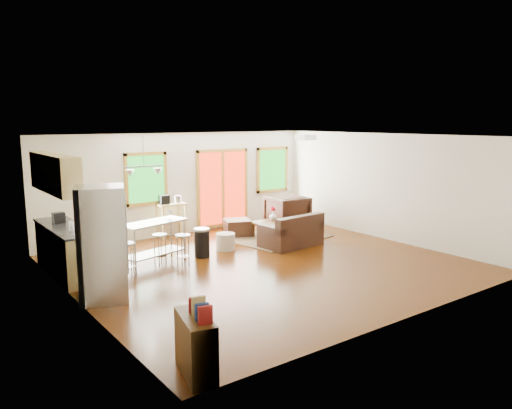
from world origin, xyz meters
TOP-DOWN VIEW (x-y plane):
  - floor at (0.00, 0.00)m, footprint 7.50×7.00m
  - ceiling at (0.00, 0.00)m, footprint 7.50×7.00m
  - back_wall at (0.00, 3.51)m, footprint 7.50×0.02m
  - left_wall at (-3.76, 0.00)m, footprint 0.02×7.00m
  - right_wall at (3.76, 0.00)m, footprint 0.02×7.00m
  - front_wall at (0.00, -3.51)m, footprint 7.50×0.02m
  - window_left at (-1.00, 3.46)m, footprint 1.10×0.05m
  - french_doors at (1.20, 3.46)m, footprint 1.60×0.05m
  - window_right at (2.90, 3.46)m, footprint 1.10×0.05m
  - rug at (1.65, 1.65)m, footprint 2.56×2.11m
  - loveseat at (1.41, 0.81)m, footprint 1.49×0.92m
  - coffee_table at (1.63, 1.86)m, footprint 1.00×0.60m
  - armchair at (2.54, 2.36)m, footprint 1.03×0.98m
  - ottoman at (0.99, 2.44)m, footprint 0.81×0.81m
  - pouf at (-0.02, 1.45)m, footprint 0.53×0.53m
  - vase at (1.75, 1.95)m, footprint 0.23×0.24m
  - book at (2.30, 1.58)m, footprint 0.21×0.10m
  - cabinets at (-3.49, 1.70)m, footprint 0.64×2.24m
  - refrigerator at (-3.34, -0.07)m, footprint 0.96×0.95m
  - island at (-1.81, 1.33)m, footprint 1.50×0.89m
  - cup at (-1.33, 1.56)m, footprint 0.13×0.11m
  - bar_stool_a at (-2.58, 0.84)m, footprint 0.35×0.35m
  - bar_stool_b at (-1.73, 1.24)m, footprint 0.34×0.34m
  - bar_stool_c at (-1.39, 0.89)m, footprint 0.33×0.33m
  - trash_can at (-0.75, 1.24)m, footprint 0.36×0.36m
  - kitchen_cart at (-0.46, 3.29)m, footprint 0.74×0.49m
  - bookshelf at (-3.35, -3.10)m, footprint 0.49×0.85m
  - ceiling_flush at (1.60, 0.60)m, footprint 0.35×0.35m
  - pendant_light at (-1.90, 1.50)m, footprint 0.80×0.18m

SIDE VIEW (x-z plane):
  - floor at x=0.00m, z-range -0.02..0.00m
  - rug at x=1.65m, z-range 0.00..0.02m
  - pouf at x=-0.02m, z-range 0.00..0.38m
  - ottoman at x=0.99m, z-range 0.00..0.42m
  - loveseat at x=1.41m, z-range -0.08..0.68m
  - trash_can at x=-0.75m, z-range 0.00..0.63m
  - coffee_table at x=1.63m, z-range 0.14..0.55m
  - bookshelf at x=-3.35m, z-range -0.10..0.84m
  - bar_stool_b at x=-1.73m, z-range 0.15..0.79m
  - bar_stool_c at x=-1.39m, z-range 0.16..0.80m
  - bar_stool_a at x=-2.58m, z-range 0.16..0.82m
  - armchair at x=2.54m, z-range 0.00..0.99m
  - vase at x=1.75m, z-range 0.35..0.70m
  - book at x=2.30m, z-range 0.40..0.69m
  - island at x=-1.81m, z-range 0.17..1.05m
  - kitchen_cart at x=-0.46m, z-range 0.20..1.29m
  - cabinets at x=-3.49m, z-range -0.22..2.08m
  - refrigerator at x=-3.34m, z-range 0.00..1.88m
  - cup at x=-1.33m, z-range 0.95..1.06m
  - french_doors at x=1.20m, z-range 0.05..2.15m
  - back_wall at x=0.00m, z-range 0.00..2.60m
  - left_wall at x=-3.76m, z-range 0.00..2.60m
  - right_wall at x=3.76m, z-range 0.00..2.60m
  - front_wall at x=0.00m, z-range 0.00..2.60m
  - window_left at x=-1.00m, z-range 0.85..2.15m
  - window_right at x=2.90m, z-range 0.85..2.15m
  - pendant_light at x=-1.90m, z-range 1.50..2.29m
  - ceiling_flush at x=1.60m, z-range 2.47..2.59m
  - ceiling at x=0.00m, z-range 2.60..2.62m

